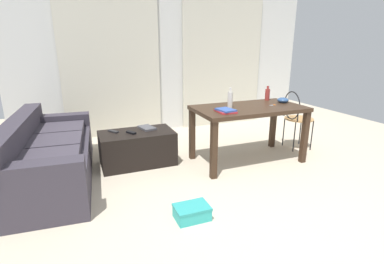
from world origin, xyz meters
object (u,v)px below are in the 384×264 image
at_px(wire_chair, 295,114).
at_px(scissors, 273,105).
at_px(book_stack, 226,111).
at_px(coffee_table, 137,148).
at_px(couch, 48,157).
at_px(craft_table, 249,114).
at_px(bottle_near, 230,99).
at_px(bottle_far, 267,94).
at_px(bowl, 283,100).
at_px(shoebox, 192,212).
at_px(magazine, 147,128).
at_px(tv_remote_secondary, 131,133).
at_px(tv_remote_primary, 113,131).

bearing_deg(wire_chair, scissors, -160.97).
bearing_deg(book_stack, coffee_table, 148.36).
xyz_separation_m(couch, craft_table, (2.45, -0.31, 0.35)).
xyz_separation_m(craft_table, bottle_near, (-0.26, 0.05, 0.21)).
relative_size(wire_chair, bottle_far, 4.27).
bearing_deg(craft_table, bowl, 5.85).
height_order(bowl, shoebox, bowl).
relative_size(couch, bottle_near, 8.07).
distance_m(craft_table, magazine, 1.36).
relative_size(bottle_far, scissors, 2.02).
relative_size(tv_remote_secondary, shoebox, 0.46).
xyz_separation_m(bottle_near, tv_remote_primary, (-1.42, 0.50, -0.41)).
xyz_separation_m(craft_table, wire_chair, (0.91, 0.16, -0.11)).
relative_size(bottle_far, shoebox, 0.65).
xyz_separation_m(bottle_near, bottle_far, (0.75, 0.25, -0.02)).
bearing_deg(shoebox, book_stack, 47.78).
height_order(bottle_near, scissors, bottle_near).
distance_m(wire_chair, tv_remote_primary, 2.62).
distance_m(wire_chair, bottle_far, 0.53).
bearing_deg(book_stack, bowl, 12.37).
distance_m(bottle_far, scissors, 0.38).
xyz_separation_m(wire_chair, bottle_far, (-0.42, 0.15, 0.29)).
relative_size(bottle_near, bottle_far, 1.25).
bearing_deg(wire_chair, magazine, 169.99).
bearing_deg(craft_table, book_stack, -159.36).
relative_size(coffee_table, tv_remote_primary, 5.94).
xyz_separation_m(tv_remote_secondary, magazine, (0.24, 0.14, 0.00)).
height_order(tv_remote_secondary, shoebox, tv_remote_secondary).
bearing_deg(bottle_near, coffee_table, 161.48).
bearing_deg(tv_remote_primary, wire_chair, -41.30).
distance_m(tv_remote_secondary, shoebox, 1.50).
bearing_deg(bottle_near, magazine, 153.66).
relative_size(book_stack, magazine, 1.01).
distance_m(craft_table, bottle_near, 0.33).
height_order(coffee_table, wire_chair, wire_chair).
distance_m(bottle_near, tv_remote_primary, 1.56).
relative_size(coffee_table, bottle_near, 3.69).
bearing_deg(coffee_table, tv_remote_primary, 157.84).
bearing_deg(shoebox, tv_remote_primary, 106.45).
xyz_separation_m(bottle_near, shoebox, (-0.96, -1.07, -0.79)).
relative_size(craft_table, magazine, 5.55).
bearing_deg(scissors, tv_remote_secondary, 166.65).
relative_size(bottle_far, bowl, 1.34).
height_order(book_stack, tv_remote_primary, book_stack).
xyz_separation_m(wire_chair, tv_remote_secondary, (-2.39, 0.24, -0.09)).
height_order(bowl, book_stack, bowl).
height_order(tv_remote_primary, tv_remote_secondary, tv_remote_secondary).
distance_m(book_stack, scissors, 0.80).
height_order(coffee_table, bottle_near, bottle_near).
bearing_deg(wire_chair, book_stack, -166.63).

